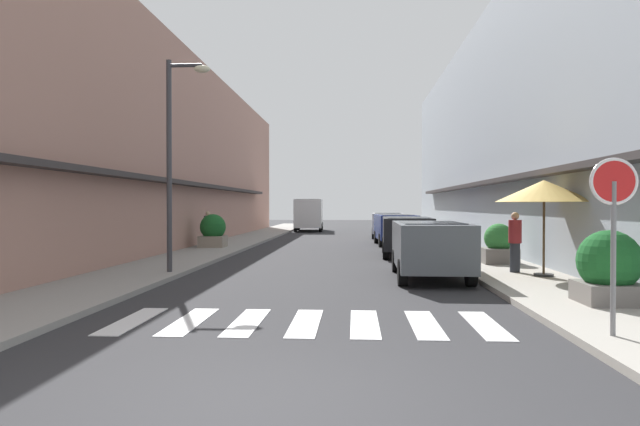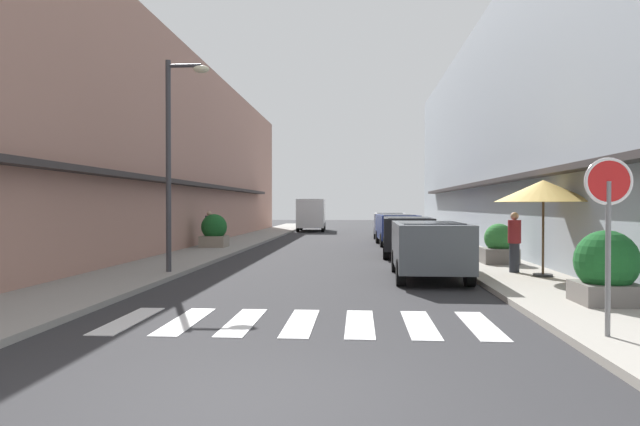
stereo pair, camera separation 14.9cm
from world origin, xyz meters
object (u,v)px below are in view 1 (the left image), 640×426
object	(u,v)px
parked_car_mid	(407,232)
parked_car_distant	(388,222)
planter_corner	(609,268)
round_street_sign	(614,200)
planter_midblock	(499,245)
parked_car_near	(430,243)
pedestrian_walking_far	(208,228)
planter_far	(213,231)
pedestrian_walking_near	(515,241)
delivery_van	(309,212)
street_lamp	(176,143)
cafe_umbrella	(544,191)
parked_car_far	(395,226)

from	to	relation	value
parked_car_mid	parked_car_distant	bearing A→B (deg)	90.00
planter_corner	round_street_sign	bearing A→B (deg)	-112.66
round_street_sign	planter_midblock	world-z (taller)	round_street_sign
parked_car_near	parked_car_mid	world-z (taller)	same
planter_corner	pedestrian_walking_far	distance (m)	17.37
planter_far	pedestrian_walking_near	size ratio (longest dim) A/B	0.88
parked_car_distant	planter_corner	distance (m)	23.00
delivery_van	street_lamp	size ratio (longest dim) A/B	0.96
parked_car_distant	delivery_van	distance (m)	10.10
parked_car_near	cafe_umbrella	bearing A→B (deg)	-4.86
parked_car_far	delivery_van	distance (m)	15.78
planter_far	planter_midblock	bearing A→B (deg)	-30.72
street_lamp	planter_corner	bearing A→B (deg)	-24.70
parked_car_distant	cafe_umbrella	distance (m)	19.13
planter_midblock	planter_far	distance (m)	12.22
cafe_umbrella	planter_midblock	xyz separation A→B (m)	(-0.32, 3.14, -1.58)
round_street_sign	pedestrian_walking_far	size ratio (longest dim) A/B	1.58
parked_car_near	parked_car_far	world-z (taller)	same
parked_car_near	pedestrian_walking_near	xyz separation A→B (m)	(2.32, 0.57, 0.04)
parked_car_mid	planter_far	bearing A→B (deg)	162.02
parked_car_near	planter_corner	size ratio (longest dim) A/B	3.24
parked_car_distant	pedestrian_walking_far	size ratio (longest dim) A/B	2.81
round_street_sign	planter_far	size ratio (longest dim) A/B	1.72
parked_car_distant	planter_corner	world-z (taller)	parked_car_distant
planter_midblock	delivery_van	bearing A→B (deg)	107.84
planter_corner	planter_midblock	distance (m)	7.11
planter_far	planter_corner	bearing A→B (deg)	-51.32
planter_far	pedestrian_walking_far	distance (m)	0.31
street_lamp	parked_car_far	bearing A→B (deg)	61.16
planter_corner	parked_car_far	bearing A→B (deg)	99.14
parked_car_far	street_lamp	xyz separation A→B (m)	(-6.74, -12.24, 2.64)
planter_far	pedestrian_walking_near	xyz separation A→B (m)	(10.34, -8.57, 0.16)
parked_car_mid	pedestrian_walking_near	bearing A→B (deg)	-68.78
planter_corner	planter_far	bearing A→B (deg)	128.68
parked_car_near	pedestrian_walking_far	bearing A→B (deg)	131.76
planter_corner	parked_car_distant	bearing A→B (deg)	96.65
planter_corner	planter_midblock	size ratio (longest dim) A/B	1.09
pedestrian_walking_far	parked_car_mid	bearing A→B (deg)	133.45
planter_midblock	pedestrian_walking_far	distance (m)	12.51
parked_car_mid	planter_far	size ratio (longest dim) A/B	3.10
cafe_umbrella	pedestrian_walking_near	xyz separation A→B (m)	(-0.49, 0.81, -1.29)
cafe_umbrella	planter_midblock	distance (m)	3.53
parked_car_distant	pedestrian_walking_far	bearing A→B (deg)	-131.49
parked_car_distant	street_lamp	size ratio (longest dim) A/B	0.76
delivery_van	street_lamp	distance (m)	27.20
delivery_van	round_street_sign	xyz separation A→B (m)	(6.90, -34.04, 0.57)
parked_car_distant	round_street_sign	xyz separation A→B (m)	(1.56, -25.48, 1.06)
street_lamp	cafe_umbrella	size ratio (longest dim) A/B	2.34
street_lamp	cafe_umbrella	xyz separation A→B (m)	(9.54, -0.36, -1.31)
planter_far	parked_car_mid	bearing A→B (deg)	-17.98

